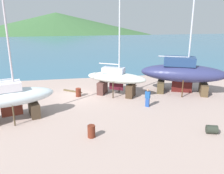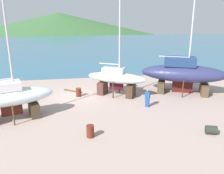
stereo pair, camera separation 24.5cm
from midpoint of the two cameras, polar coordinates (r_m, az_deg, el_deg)
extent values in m
plane|color=#AF968C|center=(21.78, -8.54, -5.16)|extent=(43.14, 43.14, 0.00)
cube|color=#366988|center=(64.32, -9.90, 9.48)|extent=(172.55, 65.80, 0.01)
cone|color=#3B6737|center=(146.63, -13.15, 13.39)|extent=(161.54, 161.54, 18.35)
cube|color=#433021|center=(24.46, 4.19, -0.91)|extent=(1.32, 1.59, 1.29)
cube|color=#50312C|center=(25.43, -2.62, -0.18)|extent=(1.32, 1.59, 1.29)
cylinder|color=#45341D|center=(25.73, 1.44, 0.49)|extent=(0.12, 0.12, 1.67)
cylinder|color=#443424|center=(23.95, -0.05, -0.77)|extent=(0.12, 0.12, 1.67)
ellipsoid|color=silver|center=(24.55, 0.73, 2.24)|extent=(6.33, 4.68, 1.09)
cube|color=#430F1A|center=(24.80, 0.72, 0.16)|extent=(1.34, 0.82, 0.77)
cube|color=silver|center=(24.47, 0.04, 4.03)|extent=(2.49, 2.06, 0.55)
cylinder|color=silver|center=(23.69, 1.51, 13.34)|extent=(0.15, 0.15, 8.50)
cylinder|color=#BFBAC1|center=(24.49, -1.00, 5.55)|extent=(1.95, 1.18, 0.11)
cube|color=#473727|center=(21.00, -18.43, -5.03)|extent=(1.21, 1.96, 1.16)
cylinder|color=#483720|center=(21.96, -23.39, -3.97)|extent=(0.12, 0.12, 1.62)
cylinder|color=#4E3F2A|center=(19.60, -22.75, -6.38)|extent=(0.12, 0.12, 1.62)
ellipsoid|color=white|center=(20.42, -23.44, -2.30)|extent=(7.15, 4.20, 1.31)
cube|color=#501D14|center=(20.79, -23.08, -5.22)|extent=(1.58, 0.56, 0.92)
cube|color=white|center=(20.14, -24.70, 0.04)|extent=(2.74, 2.04, 0.66)
cylinder|color=#C1B6C0|center=(19.53, -24.02, 10.61)|extent=(0.15, 0.15, 7.95)
cube|color=brown|center=(27.06, 20.76, -0.38)|extent=(1.60, 2.45, 1.15)
cube|color=#4C3E27|center=(26.83, 11.35, 0.27)|extent=(1.60, 2.45, 1.15)
cylinder|color=#4A401D|center=(28.34, 16.03, 1.49)|extent=(0.12, 0.12, 1.78)
cylinder|color=#4C321D|center=(25.20, 16.24, -0.43)|extent=(0.12, 0.12, 1.78)
ellipsoid|color=navy|center=(26.45, 16.35, 3.19)|extent=(9.32, 6.30, 1.81)
cube|color=#4E1613|center=(26.85, 16.08, 0.00)|extent=(1.98, 0.93, 1.27)
cube|color=navy|center=(26.18, 15.61, 5.96)|extent=(3.64, 2.92, 0.91)
cylinder|color=silver|center=(25.80, 18.64, 17.43)|extent=(0.17, 0.17, 11.51)
cylinder|color=#B9BAC4|center=(26.08, 14.22, 7.03)|extent=(2.89, 1.36, 0.12)
cube|color=#234796|center=(22.09, 8.14, -3.64)|extent=(0.39, 0.37, 0.84)
cube|color=#1D4D92|center=(21.85, 8.22, -1.85)|extent=(0.49, 0.46, 0.62)
sphere|color=#9A6E52|center=(21.72, 8.27, -0.80)|extent=(0.22, 0.22, 0.22)
cylinder|color=#2A3027|center=(18.57, 22.41, -9.35)|extent=(0.91, 0.82, 0.61)
cylinder|color=maroon|center=(24.82, -8.32, -1.28)|extent=(0.62, 0.62, 0.87)
cylinder|color=#3B4E64|center=(28.22, 4.10, 0.80)|extent=(1.06, 0.85, 0.58)
cylinder|color=maroon|center=(16.73, -5.37, -10.51)|extent=(0.57, 0.57, 0.87)
cube|color=brown|center=(26.50, -9.72, -1.00)|extent=(1.99, 1.53, 0.13)
camera|label=1|loc=(0.12, -90.30, -0.09)|focal=38.23mm
camera|label=2|loc=(0.12, 89.70, 0.09)|focal=38.23mm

